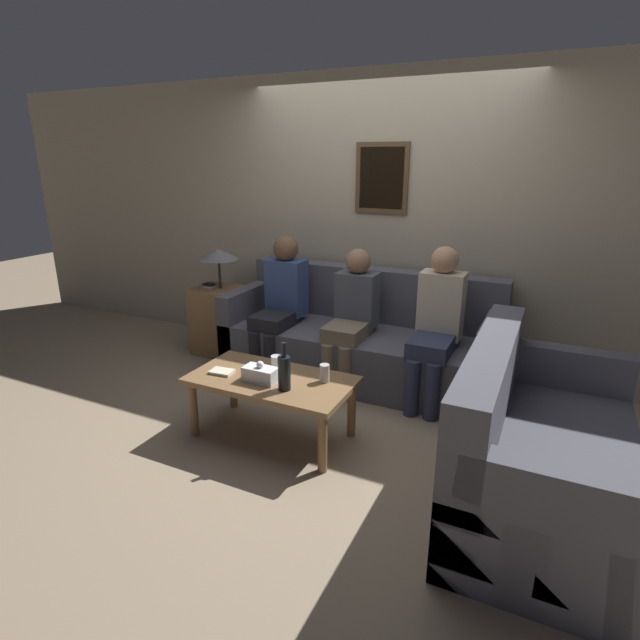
{
  "coord_description": "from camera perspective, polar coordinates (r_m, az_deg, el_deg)",
  "views": [
    {
      "loc": [
        1.48,
        -3.36,
        1.87
      ],
      "look_at": [
        -0.08,
        -0.12,
        0.7
      ],
      "focal_mm": 28.0,
      "sensor_mm": 36.0,
      "label": 1
    }
  ],
  "objects": [
    {
      "name": "coffee_table",
      "position": [
        3.46,
        -5.55,
        -7.49
      ],
      "size": [
        1.12,
        0.59,
        0.44
      ],
      "color": "olive",
      "rests_on": "ground_plane"
    },
    {
      "name": "tissue_box",
      "position": [
        3.37,
        -6.82,
        -6.14
      ],
      "size": [
        0.23,
        0.12,
        0.15
      ],
      "color": "silver",
      "rests_on": "coffee_table"
    },
    {
      "name": "person_right",
      "position": [
        3.98,
        13.22,
        -0.07
      ],
      "size": [
        0.34,
        0.62,
        1.23
      ],
      "color": "#2D334C",
      "rests_on": "ground_plane"
    },
    {
      "name": "couch_main",
      "position": [
        4.44,
        4.62,
        -2.45
      ],
      "size": [
        2.36,
        0.88,
        0.93
      ],
      "color": "#4C4C56",
      "rests_on": "ground_plane"
    },
    {
      "name": "ground_plane",
      "position": [
        4.12,
        1.79,
        -8.95
      ],
      "size": [
        16.0,
        16.0,
        0.0
      ],
      "primitive_type": "plane",
      "color": "gray"
    },
    {
      "name": "side_table_with_lamp",
      "position": [
        5.03,
        -11.57,
        0.82
      ],
      "size": [
        0.46,
        0.42,
        1.05
      ],
      "color": "olive",
      "rests_on": "ground_plane"
    },
    {
      "name": "person_middle",
      "position": [
        4.18,
        3.66,
        0.83
      ],
      "size": [
        0.34,
        0.59,
        1.15
      ],
      "color": "#756651",
      "rests_on": "ground_plane"
    },
    {
      "name": "person_left",
      "position": [
        4.48,
        -4.52,
        2.44
      ],
      "size": [
        0.34,
        0.61,
        1.22
      ],
      "color": "black",
      "rests_on": "ground_plane"
    },
    {
      "name": "soda_can",
      "position": [
        3.34,
        0.53,
        -6.09
      ],
      "size": [
        0.07,
        0.07,
        0.12
      ],
      "color": "#BCBCC1",
      "rests_on": "coffee_table"
    },
    {
      "name": "wine_bottle",
      "position": [
        3.21,
        -4.08,
        -5.95
      ],
      "size": [
        0.08,
        0.08,
        0.32
      ],
      "color": "black",
      "rests_on": "coffee_table"
    },
    {
      "name": "wall_back",
      "position": [
        4.63,
        7.05,
        10.88
      ],
      "size": [
        9.0,
        0.08,
        2.6
      ],
      "color": "#9E937F",
      "rests_on": "ground_plane"
    },
    {
      "name": "couch_side",
      "position": [
        3.06,
        23.45,
        -13.98
      ],
      "size": [
        0.88,
        1.59,
        0.93
      ],
      "rotation": [
        0.0,
        0.0,
        1.57
      ],
      "color": "#4C4C56",
      "rests_on": "ground_plane"
    },
    {
      "name": "book_stack",
      "position": [
        3.56,
        -11.16,
        -5.81
      ],
      "size": [
        0.17,
        0.12,
        0.02
      ],
      "color": "beige",
      "rests_on": "coffee_table"
    },
    {
      "name": "drinking_glass",
      "position": [
        3.56,
        -4.98,
        -4.84
      ],
      "size": [
        0.08,
        0.08,
        0.1
      ],
      "color": "silver",
      "rests_on": "coffee_table"
    }
  ]
}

